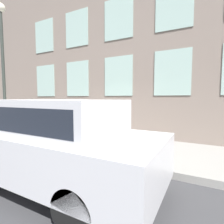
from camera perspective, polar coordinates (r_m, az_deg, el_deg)
ground_plane at (r=5.37m, az=-12.03°, el=-14.79°), size 80.00×80.00×0.00m
sidewalk at (r=6.46m, az=-3.67°, el=-10.57°), size 2.87×60.00×0.17m
building_facade at (r=8.46m, az=2.67°, el=30.16°), size 0.33×40.00×10.86m
fire_hydrant at (r=5.40m, az=-4.10°, el=-8.49°), size 0.28×0.41×0.75m
person at (r=5.49m, az=3.99°, el=-3.75°), size 0.33×0.22×1.35m
parked_truck_silver_near at (r=3.89m, az=-21.53°, el=-7.38°), size 1.81×4.97×1.74m
street_lamp at (r=8.71m, az=-32.13°, el=15.47°), size 0.36×0.36×5.38m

